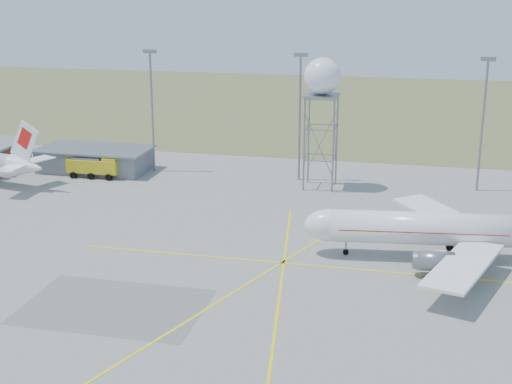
# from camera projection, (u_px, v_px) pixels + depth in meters

# --- Properties ---
(grass_strip) EXTENTS (400.00, 120.00, 0.03)m
(grass_strip) POSITION_uv_depth(u_px,v_px,m) (385.00, 107.00, 183.60)
(grass_strip) COLOR #576235
(grass_strip) RESTS_ON ground
(building_grey) EXTENTS (19.00, 10.00, 3.90)m
(building_grey) POSITION_uv_depth(u_px,v_px,m) (95.00, 159.00, 121.69)
(building_grey) COLOR slate
(building_grey) RESTS_ON ground
(mast_a) EXTENTS (2.20, 0.50, 20.50)m
(mast_a) POSITION_uv_depth(u_px,v_px,m) (152.00, 101.00, 118.55)
(mast_a) COLOR slate
(mast_a) RESTS_ON ground
(mast_b) EXTENTS (2.20, 0.50, 20.50)m
(mast_b) POSITION_uv_depth(u_px,v_px,m) (300.00, 107.00, 113.18)
(mast_b) COLOR slate
(mast_b) RESTS_ON ground
(mast_c) EXTENTS (2.20, 0.50, 20.50)m
(mast_c) POSITION_uv_depth(u_px,v_px,m) (483.00, 114.00, 107.16)
(mast_c) COLOR slate
(mast_c) RESTS_ON ground
(airliner_main) EXTENTS (33.97, 32.82, 11.57)m
(airliner_main) POSITION_uv_depth(u_px,v_px,m) (443.00, 230.00, 82.48)
(airliner_main) COLOR white
(airliner_main) RESTS_ON ground
(radar_tower) EXTENTS (5.59, 5.59, 20.23)m
(radar_tower) POSITION_uv_depth(u_px,v_px,m) (321.00, 116.00, 109.13)
(radar_tower) COLOR slate
(radar_tower) RESTS_ON ground
(fire_truck) EXTENTS (8.80, 3.56, 3.51)m
(fire_truck) POSITION_uv_depth(u_px,v_px,m) (96.00, 167.00, 117.61)
(fire_truck) COLOR gold
(fire_truck) RESTS_ON ground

